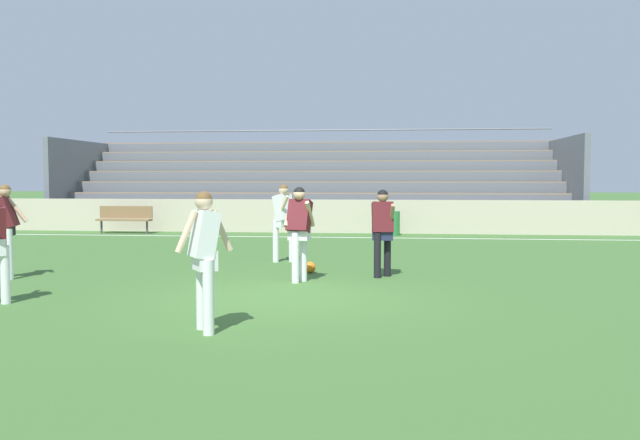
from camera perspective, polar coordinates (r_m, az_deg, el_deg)
ground_plane at (r=10.38m, az=-2.93°, el=-6.49°), size 160.00×160.00×0.00m
field_line_sideline at (r=20.51m, az=1.63°, el=-1.49°), size 44.00×0.12×0.01m
sideline_wall at (r=22.19m, az=1.98°, el=0.32°), size 48.00×0.16×1.11m
bleacher_stand at (r=25.83m, az=-0.52°, el=3.40°), size 19.07×5.67×3.90m
bench_far_right at (r=22.93m, az=-16.34°, el=0.26°), size 1.80×0.40×0.90m
trash_bin at (r=21.34m, az=6.18°, el=-0.28°), size 0.49×0.49×0.77m
player_dark_dropping_back at (r=12.27m, az=5.37°, el=-0.48°), size 0.46×0.61×1.61m
player_dark_overlapping at (r=11.62m, az=-1.78°, el=-0.48°), size 0.53×0.46×1.67m
player_white_deep_cover at (r=7.94m, az=-9.86°, el=-2.42°), size 0.64×0.49×1.67m
player_dark_wide_left at (r=13.28m, az=-25.26°, el=-0.20°), size 0.64×0.47×1.71m
player_white_pressing_high at (r=14.45m, az=-3.12°, el=0.36°), size 0.51×0.69×1.69m
soccer_ball at (r=12.83m, az=-0.86°, el=-4.06°), size 0.22×0.22×0.22m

